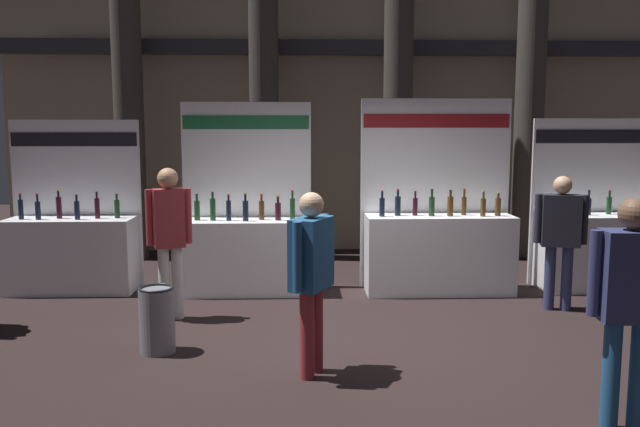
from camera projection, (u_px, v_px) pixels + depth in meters
ground_plane at (352, 337)px, 6.56m from camera, size 24.00×24.00×0.00m
hall_colonnade at (329, 69)px, 10.93m from camera, size 11.02×1.11×6.29m
exhibitor_booth_0 at (72, 248)px, 8.38m from camera, size 1.68×0.66×2.23m
exhibitor_booth_1 at (246, 246)px, 8.33m from camera, size 1.69×0.66×2.46m
exhibitor_booth_2 at (438, 244)px, 8.35m from camera, size 1.98×0.66×2.50m
exhibitor_booth_3 at (609, 245)px, 8.51m from camera, size 1.93×0.66×2.25m
trash_bin at (157, 320)px, 6.09m from camera, size 0.33×0.33×0.63m
visitor_1 at (630, 293)px, 4.41m from camera, size 0.57×0.29×1.65m
visitor_4 at (560, 231)px, 7.45m from camera, size 0.58×0.32×1.57m
visitor_6 at (311, 267)px, 5.44m from camera, size 0.40×0.54×1.58m
visitor_7 at (169, 232)px, 7.08m from camera, size 0.48×0.29×1.69m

